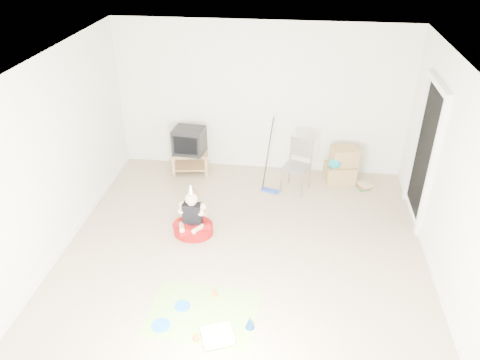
# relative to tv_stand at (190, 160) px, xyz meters

# --- Properties ---
(ground) EXTENTS (5.00, 5.00, 0.00)m
(ground) POSITION_rel_tv_stand_xyz_m (1.20, -2.12, -0.24)
(ground) COLOR tan
(ground) RESTS_ON ground
(doorway_recess) EXTENTS (0.02, 0.90, 2.05)m
(doorway_recess) POSITION_rel_tv_stand_xyz_m (3.68, -0.92, 0.79)
(doorway_recess) COLOR black
(doorway_recess) RESTS_ON ground
(tv_stand) EXTENTS (0.68, 0.48, 0.39)m
(tv_stand) POSITION_rel_tv_stand_xyz_m (0.00, 0.00, 0.00)
(tv_stand) COLOR #9A7245
(tv_stand) RESTS_ON ground
(crt_tv) EXTENTS (0.56, 0.48, 0.45)m
(crt_tv) POSITION_rel_tv_stand_xyz_m (-0.00, 0.00, 0.38)
(crt_tv) COLOR black
(crt_tv) RESTS_ON tv_stand
(folding_chair) EXTENTS (0.52, 0.51, 0.90)m
(folding_chair) POSITION_rel_tv_stand_xyz_m (1.87, -0.39, 0.20)
(folding_chair) COLOR gray
(folding_chair) RESTS_ON ground
(cardboard_boxes) EXTENTS (0.57, 0.48, 0.63)m
(cardboard_boxes) POSITION_rel_tv_stand_xyz_m (2.63, 0.00, 0.06)
(cardboard_boxes) COLOR #A68450
(cardboard_boxes) RESTS_ON ground
(floor_mop) EXTENTS (0.32, 0.39, 1.20)m
(floor_mop) POSITION_rel_tv_stand_xyz_m (1.46, -0.50, 0.02)
(floor_mop) COLOR #2440B7
(floor_mop) RESTS_ON ground
(book_pile) EXTENTS (0.26, 0.29, 0.08)m
(book_pile) POSITION_rel_tv_stand_xyz_m (3.02, -0.17, -0.20)
(book_pile) COLOR #246E39
(book_pile) RESTS_ON ground
(seated_woman) EXTENTS (0.60, 0.60, 0.83)m
(seated_woman) POSITION_rel_tv_stand_xyz_m (0.43, -1.80, -0.06)
(seated_woman) COLOR #9B0E0E
(seated_woman) RESTS_ON ground
(party_mat) EXTENTS (1.31, 0.97, 0.01)m
(party_mat) POSITION_rel_tv_stand_xyz_m (0.87, -3.32, -0.24)
(party_mat) COLOR #FB3492
(party_mat) RESTS_ON ground
(birthday_cake) EXTENTS (0.42, 0.38, 0.15)m
(birthday_cake) POSITION_rel_tv_stand_xyz_m (1.10, -3.68, -0.19)
(birthday_cake) COLOR white
(birthday_cake) RESTS_ON party_mat
(blue_plate_near) EXTENTS (0.21, 0.21, 0.01)m
(blue_plate_near) POSITION_rel_tv_stand_xyz_m (0.60, -3.24, -0.23)
(blue_plate_near) COLOR blue
(blue_plate_near) RESTS_ON party_mat
(blue_plate_far) EXTENTS (0.25, 0.25, 0.01)m
(blue_plate_far) POSITION_rel_tv_stand_xyz_m (0.43, -3.57, -0.23)
(blue_plate_far) COLOR blue
(blue_plate_far) RESTS_ON party_mat
(orange_cup_near) EXTENTS (0.08, 0.08, 0.07)m
(orange_cup_near) POSITION_rel_tv_stand_xyz_m (0.96, -3.02, -0.20)
(orange_cup_near) COLOR orange
(orange_cup_near) RESTS_ON party_mat
(orange_cup_far) EXTENTS (0.08, 0.08, 0.08)m
(orange_cup_far) POSITION_rel_tv_stand_xyz_m (0.87, -3.72, -0.19)
(orange_cup_far) COLOR orange
(orange_cup_far) RESTS_ON party_mat
(blue_party_hat) EXTENTS (0.14, 0.14, 0.16)m
(blue_party_hat) POSITION_rel_tv_stand_xyz_m (1.44, -3.47, -0.15)
(blue_party_hat) COLOR #163A9E
(blue_party_hat) RESTS_ON party_mat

